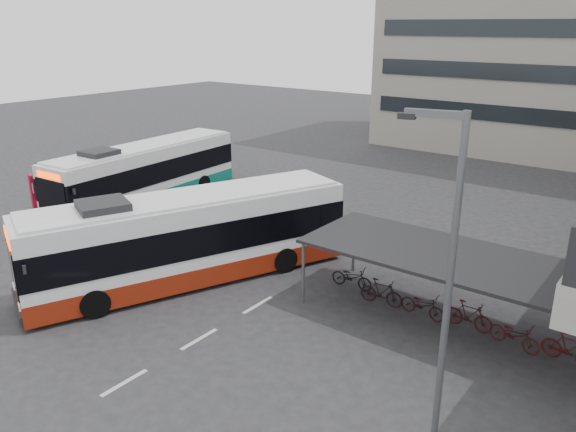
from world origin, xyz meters
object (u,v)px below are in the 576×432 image
Objects in this scene: bus_teal at (146,174)px; lamp_post at (445,274)px; pedestrian at (171,260)px; bus_main at (190,238)px.

lamp_post reaches higher than bus_teal.
pedestrian is at bearing 154.63° from lamp_post.
bus_main is 1.57× the size of lamp_post.
lamp_post is (12.19, -2.57, 3.76)m from pedestrian.
pedestrian is 13.02m from lamp_post.
pedestrian is (9.33, -6.40, -0.73)m from bus_teal.
pedestrian is at bearing -38.01° from bus_teal.
bus_teal is at bearing 54.85° from pedestrian.
bus_main is 1.14m from pedestrian.
bus_main is at bearing -35.16° from pedestrian.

